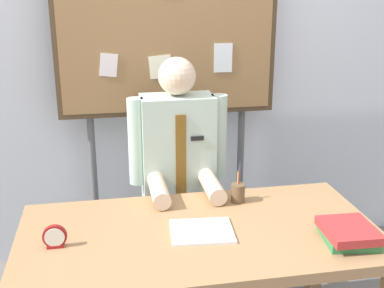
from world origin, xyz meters
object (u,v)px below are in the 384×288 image
object	(u,v)px
desk	(200,247)
book_stack	(349,233)
desk_clock	(55,237)
pen_holder	(238,193)
open_notebook	(202,231)
bulletin_board	(167,25)
person	(178,190)

from	to	relation	value
desk	book_stack	bearing A→B (deg)	-19.03
desk_clock	pen_holder	size ratio (longest dim) A/B	0.63
desk	open_notebook	size ratio (longest dim) A/B	5.84
bulletin_board	open_notebook	xyz separation A→B (m)	(0.01, -1.00, -0.83)
open_notebook	bulletin_board	bearing A→B (deg)	90.33
desk	person	xyz separation A→B (m)	(0.00, 0.62, 0.02)
person	book_stack	xyz separation A→B (m)	(0.61, -0.83, 0.10)
bulletin_board	person	bearing A→B (deg)	-90.00
person	pen_holder	size ratio (longest dim) A/B	8.88
desk_clock	person	bearing A→B (deg)	45.98
bulletin_board	pen_holder	bearing A→B (deg)	-70.39
book_stack	pen_holder	size ratio (longest dim) A/B	1.68
bulletin_board	book_stack	bearing A→B (deg)	-62.77
open_notebook	pen_holder	size ratio (longest dim) A/B	1.73
bulletin_board	pen_holder	distance (m)	1.09
person	bulletin_board	bearing A→B (deg)	90.00
desk	open_notebook	distance (m)	0.09
desk	person	world-z (taller)	person
open_notebook	desk_clock	distance (m)	0.63
pen_holder	person	bearing A→B (deg)	125.81
book_stack	person	bearing A→B (deg)	126.40
book_stack	open_notebook	size ratio (longest dim) A/B	0.97
person	bulletin_board	world-z (taller)	bulletin_board
desk_clock	pen_holder	distance (m)	0.93
person	open_notebook	xyz separation A→B (m)	(0.01, -0.64, 0.07)
bulletin_board	book_stack	distance (m)	1.55
desk	pen_holder	distance (m)	0.39
open_notebook	person	bearing A→B (deg)	90.52
pen_holder	bulletin_board	bearing A→B (deg)	109.61
bulletin_board	desk_clock	bearing A→B (deg)	-121.90
book_stack	open_notebook	bearing A→B (deg)	162.51
person	desk_clock	size ratio (longest dim) A/B	14.03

